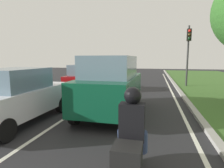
# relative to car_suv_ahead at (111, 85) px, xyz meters

# --- Properties ---
(ground_plane) EXTENTS (60.00, 60.00, 0.00)m
(ground_plane) POSITION_rel_car_suv_ahead_xyz_m (-0.82, 4.75, -1.17)
(ground_plane) COLOR #262628
(lane_line_center) EXTENTS (0.12, 32.00, 0.01)m
(lane_line_center) POSITION_rel_car_suv_ahead_xyz_m (-1.52, 4.75, -1.16)
(lane_line_center) COLOR silver
(lane_line_center) RESTS_ON ground
(lane_line_right_edge) EXTENTS (0.12, 32.00, 0.01)m
(lane_line_right_edge) POSITION_rel_car_suv_ahead_xyz_m (2.78, 4.75, -1.16)
(lane_line_right_edge) COLOR silver
(lane_line_right_edge) RESTS_ON ground
(curb_right) EXTENTS (0.24, 48.00, 0.12)m
(curb_right) POSITION_rel_car_suv_ahead_xyz_m (3.28, 4.75, -1.11)
(curb_right) COLOR #9E9B93
(curb_right) RESTS_ON ground
(car_suv_ahead) EXTENTS (2.02, 4.52, 2.28)m
(car_suv_ahead) POSITION_rel_car_suv_ahead_xyz_m (0.00, 0.00, 0.00)
(car_suv_ahead) COLOR #0C472D
(car_suv_ahead) RESTS_ON ground
(car_sedan_left_lane) EXTENTS (1.92, 4.34, 1.86)m
(car_sedan_left_lane) POSITION_rel_car_suv_ahead_xyz_m (-2.90, -1.71, -0.25)
(car_sedan_left_lane) COLOR silver
(car_sedan_left_lane) RESTS_ON ground
(car_hatchback_far) EXTENTS (1.80, 3.74, 1.78)m
(car_hatchback_far) POSITION_rel_car_suv_ahead_xyz_m (-3.05, 4.92, -0.28)
(car_hatchback_far) COLOR maroon
(car_hatchback_far) RESTS_ON ground
(motorcycle) EXTENTS (0.40, 1.90, 1.01)m
(motorcycle) POSITION_rel_car_suv_ahead_xyz_m (1.33, -4.26, -0.60)
(motorcycle) COLOR #590A0A
(motorcycle) RESTS_ON ground
(rider_person) EXTENTS (0.50, 0.40, 1.16)m
(rider_person) POSITION_rel_car_suv_ahead_xyz_m (1.33, -4.21, 0.02)
(rider_person) COLOR black
(rider_person) RESTS_ON ground
(traffic_light_near_right) EXTENTS (0.32, 0.50, 4.68)m
(traffic_light_near_right) POSITION_rel_car_suv_ahead_xyz_m (4.08, 8.42, 1.99)
(traffic_light_near_right) COLOR #2D2D2D
(traffic_light_near_right) RESTS_ON ground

